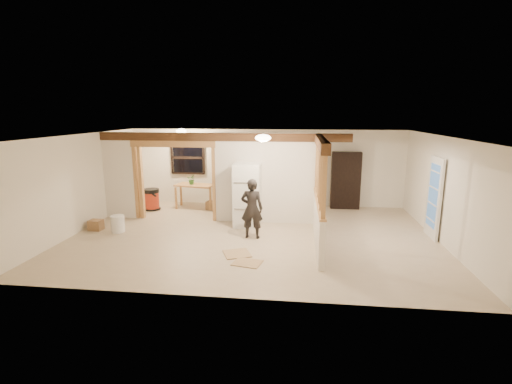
# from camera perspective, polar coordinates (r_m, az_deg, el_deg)

# --- Properties ---
(floor) EXTENTS (9.00, 6.50, 0.01)m
(floor) POSITION_cam_1_polar(r_m,az_deg,el_deg) (9.43, -0.49, -6.69)
(floor) COLOR #BCA98C
(floor) RESTS_ON ground
(ceiling) EXTENTS (9.00, 6.50, 0.01)m
(ceiling) POSITION_cam_1_polar(r_m,az_deg,el_deg) (8.94, -0.52, 8.68)
(ceiling) COLOR white
(wall_back) EXTENTS (9.00, 0.01, 2.50)m
(wall_back) POSITION_cam_1_polar(r_m,az_deg,el_deg) (12.29, 1.39, 3.78)
(wall_back) COLOR silver
(wall_back) RESTS_ON floor
(wall_front) EXTENTS (9.00, 0.01, 2.50)m
(wall_front) POSITION_cam_1_polar(r_m,az_deg,el_deg) (5.99, -4.41, -5.30)
(wall_front) COLOR silver
(wall_front) RESTS_ON floor
(wall_left) EXTENTS (0.01, 6.50, 2.50)m
(wall_left) POSITION_cam_1_polar(r_m,az_deg,el_deg) (10.64, -25.32, 1.29)
(wall_left) COLOR silver
(wall_left) RESTS_ON floor
(wall_right) EXTENTS (0.01, 6.50, 2.50)m
(wall_right) POSITION_cam_1_polar(r_m,az_deg,el_deg) (9.65, 27.06, 0.11)
(wall_right) COLOR silver
(wall_right) RESTS_ON floor
(partition_left_stub) EXTENTS (0.90, 0.12, 2.50)m
(partition_left_stub) POSITION_cam_1_polar(r_m,az_deg,el_deg) (11.45, -20.28, 2.40)
(partition_left_stub) COLOR silver
(partition_left_stub) RESTS_ON floor
(partition_center) EXTENTS (2.80, 0.12, 2.50)m
(partition_center) POSITION_cam_1_polar(r_m,az_deg,el_deg) (10.26, 1.44, 2.10)
(partition_center) COLOR silver
(partition_center) RESTS_ON floor
(doorway_frame) EXTENTS (2.46, 0.14, 2.20)m
(doorway_frame) POSITION_cam_1_polar(r_m,az_deg,el_deg) (10.83, -12.40, 1.55)
(doorway_frame) COLOR tan
(doorway_frame) RESTS_ON floor
(header_beam_back) EXTENTS (7.00, 0.18, 0.22)m
(header_beam_back) POSITION_cam_1_polar(r_m,az_deg,el_deg) (10.30, -5.26, 8.43)
(header_beam_back) COLOR #51321B
(header_beam_back) RESTS_ON ceiling
(header_beam_right) EXTENTS (0.18, 3.30, 0.22)m
(header_beam_right) POSITION_cam_1_polar(r_m,az_deg,el_deg) (8.50, 9.99, 7.50)
(header_beam_right) COLOR #51321B
(header_beam_right) RESTS_ON ceiling
(pony_wall) EXTENTS (0.12, 3.20, 1.00)m
(pony_wall) POSITION_cam_1_polar(r_m,az_deg,el_deg) (8.84, 9.55, -4.72)
(pony_wall) COLOR silver
(pony_wall) RESTS_ON floor
(stud_partition) EXTENTS (0.14, 3.20, 1.32)m
(stud_partition) POSITION_cam_1_polar(r_m,az_deg,el_deg) (8.58, 9.82, 2.71)
(stud_partition) COLOR tan
(stud_partition) RESTS_ON pony_wall
(window_back) EXTENTS (1.12, 0.10, 1.10)m
(window_back) POSITION_cam_1_polar(r_m,az_deg,el_deg) (12.68, -10.47, 5.21)
(window_back) COLOR black
(window_back) RESTS_ON wall_back
(french_door) EXTENTS (0.12, 0.86, 2.00)m
(french_door) POSITION_cam_1_polar(r_m,az_deg,el_deg) (10.04, 25.72, -0.80)
(french_door) COLOR white
(french_door) RESTS_ON floor
(ceiling_dome_main) EXTENTS (0.36, 0.36, 0.16)m
(ceiling_dome_main) POSITION_cam_1_polar(r_m,az_deg,el_deg) (8.42, 1.09, 8.32)
(ceiling_dome_main) COLOR #FFEABF
(ceiling_dome_main) RESTS_ON ceiling
(ceiling_dome_util) EXTENTS (0.32, 0.32, 0.14)m
(ceiling_dome_util) POSITION_cam_1_polar(r_m,az_deg,el_deg) (11.74, -11.43, 9.18)
(ceiling_dome_util) COLOR #FFEABF
(ceiling_dome_util) RESTS_ON ceiling
(hanging_bulb) EXTENTS (0.07, 0.07, 0.07)m
(hanging_bulb) POSITION_cam_1_polar(r_m,az_deg,el_deg) (10.95, -9.98, 7.46)
(hanging_bulb) COLOR #FFD88C
(hanging_bulb) RESTS_ON ceiling
(refrigerator) EXTENTS (0.71, 0.69, 1.71)m
(refrigerator) POSITION_cam_1_polar(r_m,az_deg,el_deg) (9.99, -1.34, -0.47)
(refrigerator) COLOR silver
(refrigerator) RESTS_ON floor
(woman) EXTENTS (0.55, 0.37, 1.49)m
(woman) POSITION_cam_1_polar(r_m,az_deg,el_deg) (9.04, -0.65, -2.57)
(woman) COLOR black
(woman) RESTS_ON floor
(work_table) EXTENTS (1.32, 0.85, 0.77)m
(work_table) POSITION_cam_1_polar(r_m,az_deg,el_deg) (12.16, -9.32, -0.62)
(work_table) COLOR tan
(work_table) RESTS_ON floor
(potted_plant) EXTENTS (0.31, 0.28, 0.32)m
(potted_plant) POSITION_cam_1_polar(r_m,az_deg,el_deg) (12.08, -9.84, 1.91)
(potted_plant) COLOR #2C5B23
(potted_plant) RESTS_ON work_table
(shop_vac) EXTENTS (0.64, 0.64, 0.69)m
(shop_vac) POSITION_cam_1_polar(r_m,az_deg,el_deg) (12.20, -15.75, -1.08)
(shop_vac) COLOR #A02A15
(shop_vac) RESTS_ON floor
(bookshelf) EXTENTS (0.91, 0.30, 1.82)m
(bookshelf) POSITION_cam_1_polar(r_m,az_deg,el_deg) (12.17, 13.63, 1.73)
(bookshelf) COLOR black
(bookshelf) RESTS_ON floor
(bucket) EXTENTS (0.39, 0.39, 0.44)m
(bucket) POSITION_cam_1_polar(r_m,az_deg,el_deg) (10.27, -20.49, -4.60)
(bucket) COLOR white
(bucket) RESTS_ON floor
(box_util_a) EXTENTS (0.36, 0.33, 0.26)m
(box_util_a) POSITION_cam_1_polar(r_m,az_deg,el_deg) (11.93, -6.85, -2.04)
(box_util_a) COLOR #966E48
(box_util_a) RESTS_ON floor
(box_util_b) EXTENTS (0.31, 0.31, 0.28)m
(box_util_b) POSITION_cam_1_polar(r_m,az_deg,el_deg) (12.46, -16.18, -1.80)
(box_util_b) COLOR #966E48
(box_util_b) RESTS_ON floor
(box_front) EXTENTS (0.35, 0.29, 0.27)m
(box_front) POSITION_cam_1_polar(r_m,az_deg,el_deg) (10.68, -23.41, -4.67)
(box_front) COLOR #966E48
(box_front) RESTS_ON floor
(floor_panel_near) EXTENTS (0.72, 0.72, 0.02)m
(floor_panel_near) POSITION_cam_1_polar(r_m,az_deg,el_deg) (8.24, -2.94, -9.44)
(floor_panel_near) COLOR tan
(floor_panel_near) RESTS_ON floor
(floor_panel_far) EXTENTS (0.65, 0.57, 0.02)m
(floor_panel_far) POSITION_cam_1_polar(r_m,az_deg,el_deg) (7.77, -1.35, -10.83)
(floor_panel_far) COLOR tan
(floor_panel_far) RESTS_ON floor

